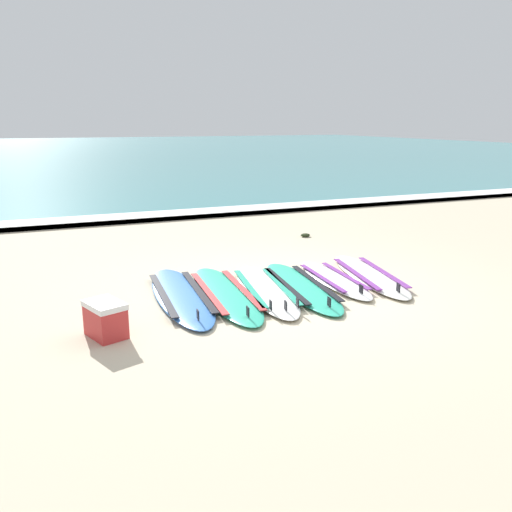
{
  "coord_description": "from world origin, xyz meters",
  "views": [
    {
      "loc": [
        -3.01,
        -6.16,
        2.2
      ],
      "look_at": [
        -0.04,
        0.95,
        0.25
      ],
      "focal_mm": 37.59,
      "sensor_mm": 36.0,
      "label": 1
    }
  ],
  "objects_px": {
    "surfboard_1": "(225,293)",
    "surfboard_2": "(265,289)",
    "surfboard_5": "(369,275)",
    "surfboard_4": "(333,279)",
    "surfboard_0": "(181,295)",
    "surfboard_3": "(301,286)",
    "cooler_box": "(106,319)"
  },
  "relations": [
    {
      "from": "surfboard_2",
      "to": "surfboard_1",
      "type": "bearing_deg",
      "value": 174.52
    },
    {
      "from": "surfboard_2",
      "to": "surfboard_4",
      "type": "relative_size",
      "value": 1.2
    },
    {
      "from": "surfboard_0",
      "to": "surfboard_1",
      "type": "height_order",
      "value": "same"
    },
    {
      "from": "surfboard_0",
      "to": "surfboard_1",
      "type": "relative_size",
      "value": 1.02
    },
    {
      "from": "surfboard_4",
      "to": "surfboard_5",
      "type": "bearing_deg",
      "value": -1.87
    },
    {
      "from": "surfboard_0",
      "to": "surfboard_4",
      "type": "xyz_separation_m",
      "value": [
        2.17,
        -0.13,
        0.0
      ]
    },
    {
      "from": "surfboard_4",
      "to": "cooler_box",
      "type": "distance_m",
      "value": 3.32
    },
    {
      "from": "surfboard_0",
      "to": "surfboard_4",
      "type": "relative_size",
      "value": 1.28
    },
    {
      "from": "surfboard_0",
      "to": "surfboard_3",
      "type": "relative_size",
      "value": 1.06
    },
    {
      "from": "surfboard_3",
      "to": "cooler_box",
      "type": "xyz_separation_m",
      "value": [
        -2.64,
        -0.68,
        0.16
      ]
    },
    {
      "from": "cooler_box",
      "to": "surfboard_2",
      "type": "bearing_deg",
      "value": 18.96
    },
    {
      "from": "surfboard_5",
      "to": "surfboard_1",
      "type": "bearing_deg",
      "value": 179.81
    },
    {
      "from": "surfboard_5",
      "to": "surfboard_3",
      "type": "bearing_deg",
      "value": -175.04
    },
    {
      "from": "surfboard_5",
      "to": "surfboard_4",
      "type": "bearing_deg",
      "value": 178.13
    },
    {
      "from": "surfboard_2",
      "to": "surfboard_5",
      "type": "height_order",
      "value": "same"
    },
    {
      "from": "surfboard_2",
      "to": "surfboard_3",
      "type": "bearing_deg",
      "value": -6.44
    },
    {
      "from": "surfboard_0",
      "to": "cooler_box",
      "type": "relative_size",
      "value": 4.86
    },
    {
      "from": "surfboard_2",
      "to": "surfboard_5",
      "type": "distance_m",
      "value": 1.66
    },
    {
      "from": "surfboard_1",
      "to": "surfboard_2",
      "type": "xyz_separation_m",
      "value": [
        0.55,
        -0.05,
        0.0
      ]
    },
    {
      "from": "surfboard_0",
      "to": "surfboard_3",
      "type": "bearing_deg",
      "value": -8.89
    },
    {
      "from": "surfboard_3",
      "to": "cooler_box",
      "type": "distance_m",
      "value": 2.73
    },
    {
      "from": "surfboard_2",
      "to": "surfboard_3",
      "type": "height_order",
      "value": "same"
    },
    {
      "from": "surfboard_1",
      "to": "surfboard_4",
      "type": "relative_size",
      "value": 1.26
    },
    {
      "from": "surfboard_4",
      "to": "cooler_box",
      "type": "relative_size",
      "value": 3.8
    },
    {
      "from": "surfboard_0",
      "to": "surfboard_5",
      "type": "xyz_separation_m",
      "value": [
        2.76,
        -0.15,
        0.0
      ]
    },
    {
      "from": "surfboard_1",
      "to": "surfboard_2",
      "type": "bearing_deg",
      "value": -5.48
    },
    {
      "from": "surfboard_1",
      "to": "surfboard_5",
      "type": "xyz_separation_m",
      "value": [
        2.21,
        -0.01,
        0.0
      ]
    },
    {
      "from": "surfboard_3",
      "to": "surfboard_4",
      "type": "height_order",
      "value": "same"
    },
    {
      "from": "surfboard_5",
      "to": "surfboard_2",
      "type": "bearing_deg",
      "value": -178.45
    },
    {
      "from": "surfboard_2",
      "to": "surfboard_3",
      "type": "distance_m",
      "value": 0.5
    },
    {
      "from": "surfboard_1",
      "to": "surfboard_2",
      "type": "height_order",
      "value": "same"
    },
    {
      "from": "surfboard_1",
      "to": "surfboard_3",
      "type": "xyz_separation_m",
      "value": [
        1.04,
        -0.11,
        0.0
      ]
    }
  ]
}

